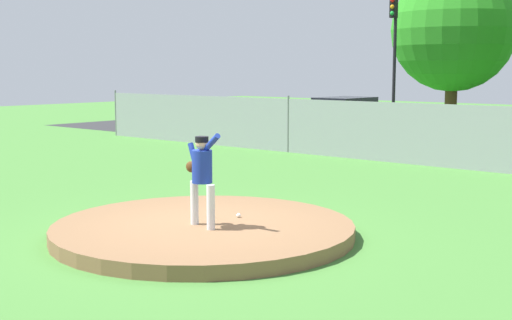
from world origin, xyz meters
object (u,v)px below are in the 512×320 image
baseball (239,215)px  traffic_light_near (394,42)px  parked_car_slate (345,119)px  pitcher_youth (202,172)px

baseball → traffic_light_near: size_ratio=0.01×
parked_car_slate → baseball: bearing=-63.4°
pitcher_youth → traffic_light_near: size_ratio=0.26×
baseball → pitcher_youth: bearing=-89.0°
parked_car_slate → traffic_light_near: (-0.08, 3.83, 3.09)m
traffic_light_near → parked_car_slate: bearing=-88.8°
parked_car_slate → traffic_light_near: size_ratio=0.73×
parked_car_slate → traffic_light_near: bearing=91.2°
pitcher_youth → baseball: (-0.02, 0.88, -0.85)m
pitcher_youth → parked_car_slate: pitcher_youth is taller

